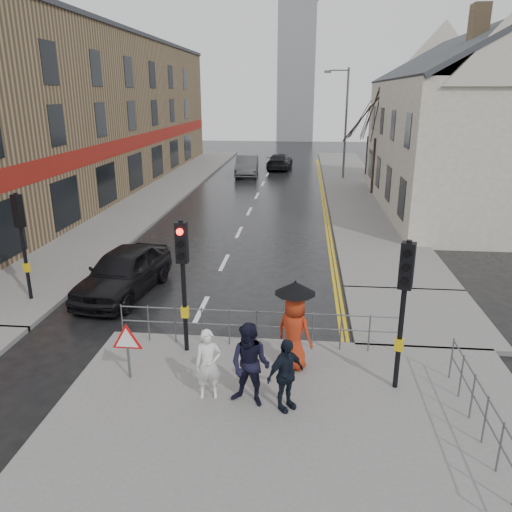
% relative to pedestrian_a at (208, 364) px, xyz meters
% --- Properties ---
extents(ground, '(120.00, 120.00, 0.00)m').
position_rel_pedestrian_a_xyz_m(ground, '(-1.15, 1.76, -0.92)').
color(ground, black).
rests_on(ground, ground).
extents(near_pavement, '(10.00, 9.00, 0.14)m').
position_rel_pedestrian_a_xyz_m(near_pavement, '(1.85, -1.74, -0.85)').
color(near_pavement, '#605E5B').
rests_on(near_pavement, ground).
extents(left_pavement, '(4.00, 44.00, 0.14)m').
position_rel_pedestrian_a_xyz_m(left_pavement, '(-7.65, 24.76, -0.85)').
color(left_pavement, '#605E5B').
rests_on(left_pavement, ground).
extents(right_pavement, '(4.00, 40.00, 0.14)m').
position_rel_pedestrian_a_xyz_m(right_pavement, '(5.35, 26.76, -0.85)').
color(right_pavement, '#605E5B').
rests_on(right_pavement, ground).
extents(pavement_bridge_right, '(4.00, 4.20, 0.14)m').
position_rel_pedestrian_a_xyz_m(pavement_bridge_right, '(5.35, 4.76, -0.85)').
color(pavement_bridge_right, '#605E5B').
rests_on(pavement_bridge_right, ground).
extents(building_left_terrace, '(8.00, 42.00, 10.00)m').
position_rel_pedestrian_a_xyz_m(building_left_terrace, '(-13.15, 23.76, 4.08)').
color(building_left_terrace, '#846B4C').
rests_on(building_left_terrace, ground).
extents(building_right_cream, '(9.00, 16.40, 10.10)m').
position_rel_pedestrian_a_xyz_m(building_right_cream, '(10.85, 19.76, 3.86)').
color(building_right_cream, beige).
rests_on(building_right_cream, ground).
extents(church_tower, '(5.00, 5.00, 18.00)m').
position_rel_pedestrian_a_xyz_m(church_tower, '(0.35, 63.76, 8.08)').
color(church_tower, gray).
rests_on(church_tower, ground).
extents(traffic_signal_near_left, '(0.28, 0.27, 3.40)m').
position_rel_pedestrian_a_xyz_m(traffic_signal_near_left, '(-0.95, 1.96, 1.54)').
color(traffic_signal_near_left, black).
rests_on(traffic_signal_near_left, near_pavement).
extents(traffic_signal_near_right, '(0.34, 0.33, 3.40)m').
position_rel_pedestrian_a_xyz_m(traffic_signal_near_right, '(4.04, 0.76, 1.54)').
color(traffic_signal_near_right, black).
rests_on(traffic_signal_near_right, near_pavement).
extents(traffic_signal_far_left, '(0.34, 0.33, 3.40)m').
position_rel_pedestrian_a_xyz_m(traffic_signal_far_left, '(-6.65, 4.77, 1.54)').
color(traffic_signal_far_left, black).
rests_on(traffic_signal_far_left, left_pavement).
extents(guard_railing_front, '(7.14, 0.04, 1.00)m').
position_rel_pedestrian_a_xyz_m(guard_railing_front, '(0.80, 2.36, -0.06)').
color(guard_railing_front, '#595B5E').
rests_on(guard_railing_front, near_pavement).
extents(guard_railing_side, '(0.04, 4.54, 1.00)m').
position_rel_pedestrian_a_xyz_m(guard_railing_side, '(5.35, -0.99, -0.07)').
color(guard_railing_side, '#595B5E').
rests_on(guard_railing_side, near_pavement).
extents(warning_sign, '(0.80, 0.07, 1.35)m').
position_rel_pedestrian_a_xyz_m(warning_sign, '(-1.95, 0.56, 0.12)').
color(warning_sign, '#595B5E').
rests_on(warning_sign, near_pavement).
extents(street_lamp, '(1.83, 0.25, 8.00)m').
position_rel_pedestrian_a_xyz_m(street_lamp, '(4.67, 29.76, 3.79)').
color(street_lamp, '#595B5E').
rests_on(street_lamp, right_pavement).
extents(tree_near, '(2.40, 2.40, 6.58)m').
position_rel_pedestrian_a_xyz_m(tree_near, '(6.35, 23.76, 4.22)').
color(tree_near, '#2D2119').
rests_on(tree_near, right_pavement).
extents(tree_far, '(2.40, 2.40, 5.64)m').
position_rel_pedestrian_a_xyz_m(tree_far, '(6.85, 31.76, 3.51)').
color(tree_far, '#2D2119').
rests_on(tree_far, right_pavement).
extents(pedestrian_a, '(0.63, 0.47, 1.55)m').
position_rel_pedestrian_a_xyz_m(pedestrian_a, '(0.00, 0.00, 0.00)').
color(pedestrian_a, silver).
rests_on(pedestrian_a, near_pavement).
extents(pedestrian_b, '(1.04, 0.91, 1.82)m').
position_rel_pedestrian_a_xyz_m(pedestrian_b, '(0.91, -0.17, 0.13)').
color(pedestrian_b, black).
rests_on(pedestrian_b, near_pavement).
extents(pedestrian_with_umbrella, '(1.06, 0.96, 2.17)m').
position_rel_pedestrian_a_xyz_m(pedestrian_with_umbrella, '(1.77, 1.40, 0.38)').
color(pedestrian_with_umbrella, '#A62D13').
rests_on(pedestrian_with_umbrella, near_pavement).
extents(pedestrian_d, '(0.94, 0.91, 1.57)m').
position_rel_pedestrian_a_xyz_m(pedestrian_d, '(1.64, -0.27, 0.01)').
color(pedestrian_d, black).
rests_on(pedestrian_d, near_pavement).
extents(car_parked, '(2.44, 4.78, 1.56)m').
position_rel_pedestrian_a_xyz_m(car_parked, '(-3.93, 5.76, -0.14)').
color(car_parked, black).
rests_on(car_parked, ground).
extents(car_mid, '(1.96, 4.93, 1.60)m').
position_rel_pedestrian_a_xyz_m(car_mid, '(-2.74, 30.93, -0.12)').
color(car_mid, '#3E4043').
rests_on(car_mid, ground).
extents(car_far, '(2.25, 4.84, 1.37)m').
position_rel_pedestrian_a_xyz_m(car_far, '(-0.31, 34.82, -0.23)').
color(car_far, black).
rests_on(car_far, ground).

